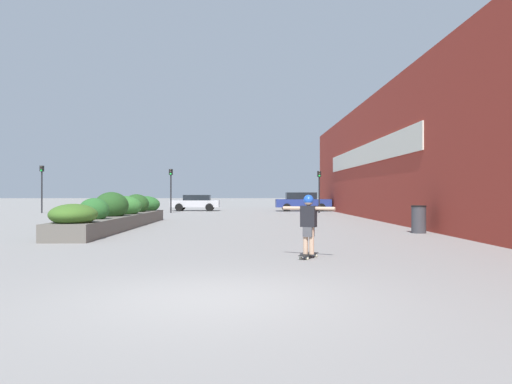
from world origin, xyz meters
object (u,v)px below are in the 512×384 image
(trash_bin, at_px, (419,219))
(traffic_light_far_left, at_px, (42,181))
(car_center_left, at_px, (196,202))
(skateboarder, at_px, (309,218))
(traffic_light_right, at_px, (319,184))
(skateboard, at_px, (309,255))
(car_leftmost, at_px, (400,201))
(car_center_right, at_px, (302,201))
(traffic_light_left, at_px, (171,183))

(trash_bin, bearing_deg, traffic_light_far_left, 138.72)
(trash_bin, bearing_deg, car_center_left, 114.39)
(skateboarder, height_order, traffic_light_right, traffic_light_right)
(skateboard, bearing_deg, car_leftmost, 98.47)
(car_center_right, distance_m, traffic_light_far_left, 20.95)
(traffic_light_left, distance_m, traffic_light_far_left, 9.89)
(car_center_right, xyz_separation_m, traffic_light_right, (0.88, -3.90, 1.40))
(car_leftmost, distance_m, car_center_left, 18.60)
(trash_bin, relative_size, car_leftmost, 0.24)
(car_center_left, distance_m, traffic_light_right, 11.22)
(skateboarder, bearing_deg, skateboard, -87.73)
(car_leftmost, relative_size, traffic_light_far_left, 1.23)
(skateboard, xyz_separation_m, trash_bin, (5.09, 7.26, 0.46))
(traffic_light_far_left, bearing_deg, car_leftmost, 12.83)
(car_leftmost, xyz_separation_m, traffic_light_far_left, (-29.81, -6.79, 1.69))
(car_center_left, bearing_deg, car_leftmost, -83.67)
(skateboarder, bearing_deg, trash_bin, 83.82)
(skateboard, height_order, skateboarder, skateboarder)
(trash_bin, xyz_separation_m, car_center_right, (-1.87, 23.57, 0.30))
(skateboarder, distance_m, car_center_right, 31.01)
(trash_bin, distance_m, traffic_light_right, 19.78)
(skateboarder, xyz_separation_m, car_center_left, (-5.97, 31.65, -0.19))
(traffic_light_right, bearing_deg, car_center_left, 154.92)
(car_center_left, relative_size, traffic_light_right, 1.28)
(traffic_light_right, bearing_deg, trash_bin, -87.12)
(trash_bin, bearing_deg, car_center_right, 94.53)
(car_leftmost, relative_size, car_center_right, 0.96)
(skateboard, relative_size, traffic_light_left, 0.23)
(skateboarder, distance_m, traffic_light_right, 27.28)
(trash_bin, height_order, traffic_light_far_left, traffic_light_far_left)
(car_center_right, height_order, traffic_light_left, traffic_light_left)
(car_center_left, xyz_separation_m, traffic_light_right, (10.07, -4.71, 1.49))
(trash_bin, xyz_separation_m, traffic_light_far_left, (-22.38, 19.65, 1.94))
(traffic_light_left, bearing_deg, skateboard, -74.68)
(car_leftmost, relative_size, traffic_light_left, 1.32)
(skateboarder, distance_m, trash_bin, 8.88)
(car_leftmost, xyz_separation_m, traffic_light_right, (-8.42, -6.76, 1.45))
(traffic_light_left, bearing_deg, car_center_right, 19.61)
(trash_bin, xyz_separation_m, car_leftmost, (7.43, 26.44, 0.26))
(skateboard, xyz_separation_m, skateboarder, (0.00, 0.00, 0.86))
(car_center_right, bearing_deg, traffic_light_right, 12.70)
(car_center_left, xyz_separation_m, car_center_right, (9.19, -0.82, 0.09))
(skateboard, xyz_separation_m, car_center_left, (-5.97, 31.65, 0.67))
(skateboarder, relative_size, traffic_light_far_left, 0.38)
(traffic_light_left, distance_m, traffic_light_right, 11.51)
(trash_bin, bearing_deg, skateboarder, -125.02)
(skateboard, bearing_deg, traffic_light_left, 134.16)
(car_center_right, xyz_separation_m, traffic_light_left, (-10.63, -3.79, 1.49))
(traffic_light_left, relative_size, traffic_light_right, 1.05)
(skateboard, bearing_deg, traffic_light_right, 110.19)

